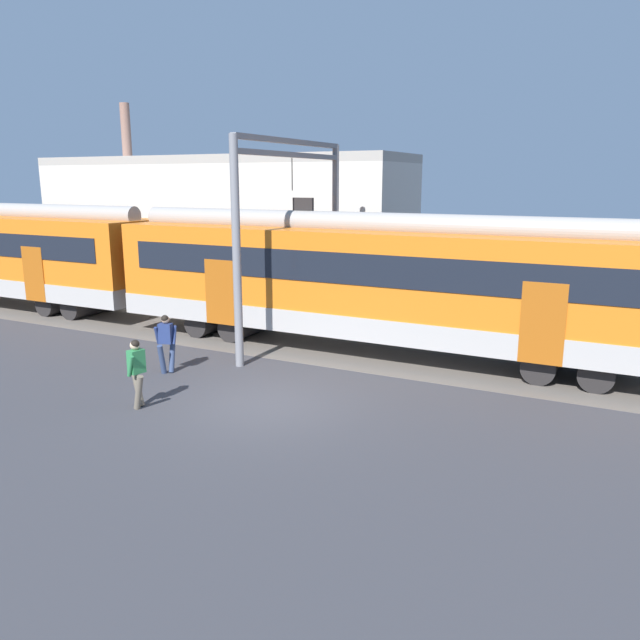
% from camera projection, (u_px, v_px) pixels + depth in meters
% --- Properties ---
extents(ground_plane, '(160.00, 160.00, 0.00)m').
position_uv_depth(ground_plane, '(266.00, 404.00, 15.01)').
color(ground_plane, '#38383D').
extents(track_bed, '(80.00, 4.40, 0.01)m').
position_uv_depth(track_bed, '(118.00, 318.00, 24.40)').
color(track_bed, '#605951').
rests_on(track_bed, ground).
extents(pedestrian_navy, '(0.53, 0.70, 1.67)m').
position_uv_depth(pedestrian_navy, '(166.00, 340.00, 17.24)').
color(pedestrian_navy, navy).
rests_on(pedestrian_navy, ground).
extents(pedestrian_green, '(0.62, 0.60, 1.67)m').
position_uv_depth(pedestrian_green, '(137.00, 369.00, 14.60)').
color(pedestrian_green, '#6B6051').
rests_on(pedestrian_green, ground).
extents(catenary_gantry, '(0.24, 6.64, 6.53)m').
position_uv_depth(catenary_gantry, '(292.00, 211.00, 19.96)').
color(catenary_gantry, gray).
rests_on(catenary_gantry, ground).
extents(background_building, '(19.37, 5.00, 9.20)m').
position_uv_depth(background_building, '(219.00, 222.00, 31.29)').
color(background_building, beige).
rests_on(background_building, ground).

